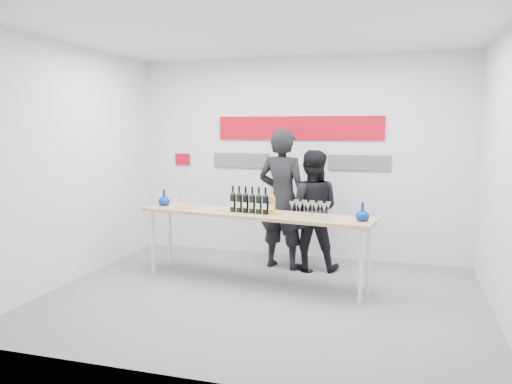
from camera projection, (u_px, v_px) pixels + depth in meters
The scene contains 12 objects.
ground at pixel (262, 297), 5.80m from camera, with size 5.00×5.00×0.00m, color slate.
back_wall at pixel (299, 158), 7.51m from camera, with size 5.00×0.04×3.00m, color silver.
signage at pixel (295, 138), 7.46m from camera, with size 3.38×0.02×0.79m.
tasting_table at pixel (254, 218), 6.23m from camera, with size 3.07×1.04×0.90m.
wine_bottles at pixel (252, 200), 6.16m from camera, with size 0.62×0.16×0.33m.
decanter_left at pixel (164, 197), 6.79m from camera, with size 0.16×0.16×0.21m, color navy, non-canonical shape.
decanter_right at pixel (363, 212), 5.65m from camera, with size 0.16×0.16×0.21m, color navy, non-canonical shape.
glasses_left at pixel (189, 201), 6.61m from camera, with size 0.38×0.27×0.18m.
glasses_right at pixel (310, 209), 5.90m from camera, with size 0.48×0.28×0.18m.
presenter_left at pixel (282, 199), 6.91m from camera, with size 0.71×0.47×1.95m, color black.
presenter_right at pixel (311, 210), 6.86m from camera, with size 0.80×0.63×1.66m, color black.
mic_stand at pixel (307, 239), 6.77m from camera, with size 0.17×0.17×1.48m.
Camera 1 is at (1.52, -5.39, 1.96)m, focal length 35.00 mm.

